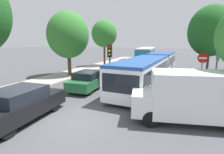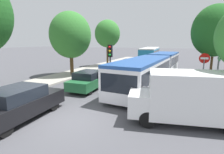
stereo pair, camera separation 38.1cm
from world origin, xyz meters
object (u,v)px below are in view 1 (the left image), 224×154
queued_car_black (20,104)px  tree_left_far (104,34)px  city_bus_rear (146,53)px  queued_car_green (88,80)px  queued_car_blue (114,71)px  direction_sign_post (217,58)px  tree_left_mid (68,36)px  queued_car_white (127,65)px  articulated_bus (152,67)px  tree_right_mid (211,31)px  traffic_light (110,57)px  white_van (193,95)px  no_entry_sign (202,66)px

queued_car_black → tree_left_far: (-3.87, 18.13, 3.97)m
city_bus_rear → queued_car_green: city_bus_rear is taller
queued_car_blue → direction_sign_post: size_ratio=1.10×
queued_car_black → tree_left_mid: (-4.27, 9.95, 3.39)m
queued_car_blue → queued_car_white: bearing=-1.8°
articulated_bus → tree_right_mid: 8.73m
direction_sign_post → traffic_light: bearing=10.4°
white_van → tree_right_mid: (2.17, 14.04, 3.52)m
direction_sign_post → tree_left_far: tree_left_far is taller
queued_car_green → no_entry_sign: (7.91, 2.50, 1.16)m
queued_car_black → tree_left_far: 18.96m
queued_car_green → queued_car_white: bearing=-2.7°
white_van → direction_sign_post: 4.91m
tree_left_far → tree_right_mid: (13.41, -1.27, 0.01)m
queued_car_blue → articulated_bus: bearing=-98.6°
direction_sign_post → tree_left_mid: 13.51m
direction_sign_post → queued_car_black: bearing=42.8°
queued_car_black → queued_car_green: 5.94m
queued_car_black → tree_left_far: bearing=9.0°
queued_car_white → tree_left_far: size_ratio=0.61×
city_bus_rear → white_van: bearing=-169.0°
articulated_bus → white_van: size_ratio=3.02×
white_van → traffic_light: (-5.55, 3.61, 1.26)m
queued_car_white → tree_left_mid: 8.42m
tree_left_mid → tree_right_mid: size_ratio=0.89×
articulated_bus → no_entry_sign: size_ratio=5.68×
queued_car_white → white_van: size_ratio=0.77×
no_entry_sign → direction_sign_post: 1.51m
queued_car_black → no_entry_sign: (8.16, 8.43, 1.09)m
queued_car_white → tree_left_far: tree_left_far is taller
queued_car_black → traffic_light: bearing=-18.9°
direction_sign_post → tree_left_far: bearing=-37.0°
queued_car_blue → traffic_light: bearing=-165.3°
queued_car_white → articulated_bus: bearing=-146.0°
city_bus_rear → direction_sign_post: bearing=-162.5°
queued_car_green → direction_sign_post: direction_sign_post is taller
city_bus_rear → queued_car_white: city_bus_rear is taller
tree_left_mid → tree_right_mid: 15.45m
traffic_light → tree_right_mid: (7.72, 10.43, 2.27)m
white_van → tree_left_far: tree_left_far is taller
city_bus_rear → direction_sign_post: direction_sign_post is taller
white_van → tree_left_far: size_ratio=0.79×
queued_car_blue → white_van: 10.92m
no_entry_sign → tree_right_mid: size_ratio=0.37×
articulated_bus → traffic_light: 5.12m
queued_car_blue → no_entry_sign: size_ratio=1.41×
queued_car_white → tree_left_mid: tree_left_mid is taller
queued_car_black → queued_car_white: (0.19, 16.20, -0.08)m
queued_car_white → direction_sign_post: direction_sign_post is taller
direction_sign_post → queued_car_green: bearing=12.4°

